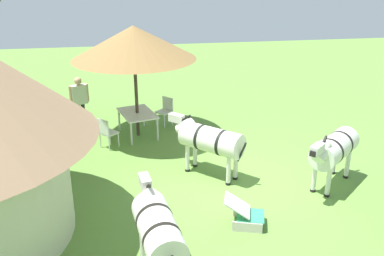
% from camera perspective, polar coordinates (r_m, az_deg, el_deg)
% --- Properties ---
extents(ground_plane, '(36.00, 36.00, 0.00)m').
position_cam_1_polar(ground_plane, '(10.57, 4.92, -7.12)').
color(ground_plane, '#608D3B').
extents(shade_umbrella, '(3.61, 3.61, 3.35)m').
position_cam_1_polar(shade_umbrella, '(12.45, -7.85, 11.33)').
color(shade_umbrella, '#423329').
rests_on(shade_umbrella, ground_plane).
extents(patio_dining_table, '(1.61, 1.28, 0.74)m').
position_cam_1_polar(patio_dining_table, '(13.03, -7.36, 1.74)').
color(patio_dining_table, silver).
rests_on(patio_dining_table, ground_plane).
extents(patio_chair_east_end, '(0.61, 0.60, 0.90)m').
position_cam_1_polar(patio_chair_east_end, '(13.89, -3.56, 2.55)').
color(patio_chair_east_end, silver).
rests_on(patio_chair_east_end, ground_plane).
extents(patio_chair_west_end, '(0.61, 0.61, 0.90)m').
position_cam_1_polar(patio_chair_west_end, '(12.32, -11.43, -0.45)').
color(patio_chair_west_end, silver).
rests_on(patio_chair_west_end, ground_plane).
extents(guest_beside_umbrella, '(0.37, 0.57, 1.71)m').
position_cam_1_polar(guest_beside_umbrella, '(13.74, -14.88, 3.87)').
color(guest_beside_umbrella, black).
rests_on(guest_beside_umbrella, ground_plane).
extents(striped_lounge_chair, '(0.75, 0.93, 0.62)m').
position_cam_1_polar(striped_lounge_chair, '(8.90, 7.15, -11.38)').
color(striped_lounge_chair, '#2F9E6A').
rests_on(striped_lounge_chair, ground_plane).
extents(zebra_nearest_camera, '(1.75, 1.77, 1.49)m').
position_cam_1_polar(zebra_nearest_camera, '(10.44, 2.38, -1.62)').
color(zebra_nearest_camera, silver).
rests_on(zebra_nearest_camera, ground_plane).
extents(zebra_by_umbrella, '(2.20, 0.83, 1.51)m').
position_cam_1_polar(zebra_by_umbrella, '(7.19, -4.64, -13.34)').
color(zebra_by_umbrella, silver).
rests_on(zebra_by_umbrella, ground_plane).
extents(zebra_toward_hut, '(1.63, 1.79, 1.49)m').
position_cam_1_polar(zebra_toward_hut, '(10.46, 18.48, -2.75)').
color(zebra_toward_hut, silver).
rests_on(zebra_toward_hut, ground_plane).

